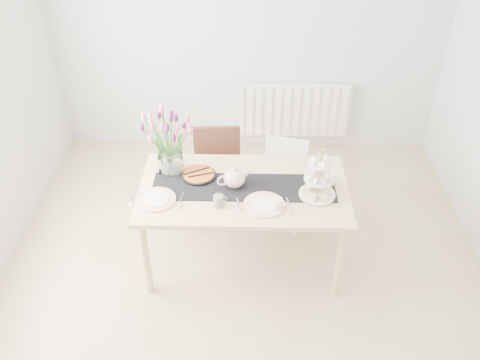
{
  "coord_description": "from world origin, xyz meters",
  "views": [
    {
      "loc": [
        0.03,
        -2.68,
        3.11
      ],
      "look_at": [
        -0.04,
        0.36,
        0.86
      ],
      "focal_mm": 38.0,
      "sensor_mm": 36.0,
      "label": 1
    }
  ],
  "objects_px": {
    "chair_brown": "(218,167)",
    "plate_left": "(156,200)",
    "chair_white": "(283,176)",
    "tart_tin": "(199,175)",
    "cream_jug": "(328,179)",
    "radiator": "(293,110)",
    "dining_table": "(243,195)",
    "teapot": "(234,178)",
    "mug_grey": "(218,201)",
    "tulip_vase": "(168,133)",
    "cake_stand": "(318,183)",
    "plate_right": "(264,205)",
    "mug_white": "(277,204)"
  },
  "relations": [
    {
      "from": "radiator",
      "to": "teapot",
      "type": "height_order",
      "value": "teapot"
    },
    {
      "from": "dining_table",
      "to": "chair_brown",
      "type": "height_order",
      "value": "chair_brown"
    },
    {
      "from": "chair_brown",
      "to": "chair_white",
      "type": "relative_size",
      "value": 1.09
    },
    {
      "from": "chair_white",
      "to": "teapot",
      "type": "height_order",
      "value": "teapot"
    },
    {
      "from": "chair_brown",
      "to": "chair_white",
      "type": "xyz_separation_m",
      "value": [
        0.59,
        -0.05,
        -0.05
      ]
    },
    {
      "from": "tulip_vase",
      "to": "tart_tin",
      "type": "bearing_deg",
      "value": -20.19
    },
    {
      "from": "tart_tin",
      "to": "plate_right",
      "type": "distance_m",
      "value": 0.61
    },
    {
      "from": "cream_jug",
      "to": "mug_grey",
      "type": "height_order",
      "value": "cream_jug"
    },
    {
      "from": "tart_tin",
      "to": "mug_white",
      "type": "relative_size",
      "value": 2.91
    },
    {
      "from": "tulip_vase",
      "to": "mug_white",
      "type": "xyz_separation_m",
      "value": [
        0.82,
        -0.46,
        -0.3
      ]
    },
    {
      "from": "chair_brown",
      "to": "tart_tin",
      "type": "xyz_separation_m",
      "value": [
        -0.11,
        -0.51,
        0.28
      ]
    },
    {
      "from": "plate_left",
      "to": "dining_table",
      "type": "bearing_deg",
      "value": 14.82
    },
    {
      "from": "chair_white",
      "to": "chair_brown",
      "type": "bearing_deg",
      "value": -170.49
    },
    {
      "from": "dining_table",
      "to": "mug_white",
      "type": "distance_m",
      "value": 0.37
    },
    {
      "from": "tart_tin",
      "to": "mug_grey",
      "type": "bearing_deg",
      "value": -63.44
    },
    {
      "from": "cake_stand",
      "to": "plate_right",
      "type": "height_order",
      "value": "cake_stand"
    },
    {
      "from": "radiator",
      "to": "plate_left",
      "type": "xyz_separation_m",
      "value": [
        -1.16,
        -1.95,
        0.31
      ]
    },
    {
      "from": "radiator",
      "to": "chair_white",
      "type": "height_order",
      "value": "chair_white"
    },
    {
      "from": "chair_brown",
      "to": "plate_left",
      "type": "bearing_deg",
      "value": -120.19
    },
    {
      "from": "chair_brown",
      "to": "mug_grey",
      "type": "bearing_deg",
      "value": -89.45
    },
    {
      "from": "mug_grey",
      "to": "chair_brown",
      "type": "bearing_deg",
      "value": 64.9
    },
    {
      "from": "tart_tin",
      "to": "tulip_vase",
      "type": "bearing_deg",
      "value": 159.81
    },
    {
      "from": "tulip_vase",
      "to": "teapot",
      "type": "bearing_deg",
      "value": -21.81
    },
    {
      "from": "cream_jug",
      "to": "teapot",
      "type": "bearing_deg",
      "value": -163.64
    },
    {
      "from": "radiator",
      "to": "plate_right",
      "type": "relative_size",
      "value": 3.98
    },
    {
      "from": "tulip_vase",
      "to": "tart_tin",
      "type": "relative_size",
      "value": 2.34
    },
    {
      "from": "chair_white",
      "to": "tart_tin",
      "type": "relative_size",
      "value": 2.81
    },
    {
      "from": "cake_stand",
      "to": "plate_right",
      "type": "bearing_deg",
      "value": -162.44
    },
    {
      "from": "cream_jug",
      "to": "plate_left",
      "type": "height_order",
      "value": "cream_jug"
    },
    {
      "from": "chair_white",
      "to": "tart_tin",
      "type": "xyz_separation_m",
      "value": [
        -0.7,
        -0.46,
        0.33
      ]
    },
    {
      "from": "chair_white",
      "to": "tart_tin",
      "type": "distance_m",
      "value": 0.9
    },
    {
      "from": "chair_white",
      "to": "teapot",
      "type": "relative_size",
      "value": 2.91
    },
    {
      "from": "cream_jug",
      "to": "chair_white",
      "type": "bearing_deg",
      "value": 132.16
    },
    {
      "from": "mug_grey",
      "to": "plate_left",
      "type": "distance_m",
      "value": 0.47
    },
    {
      "from": "cream_jug",
      "to": "radiator",
      "type": "bearing_deg",
      "value": 107.18
    },
    {
      "from": "radiator",
      "to": "dining_table",
      "type": "relative_size",
      "value": 0.75
    },
    {
      "from": "mug_grey",
      "to": "plate_right",
      "type": "bearing_deg",
      "value": -27.55
    },
    {
      "from": "radiator",
      "to": "mug_grey",
      "type": "height_order",
      "value": "mug_grey"
    },
    {
      "from": "tulip_vase",
      "to": "radiator",
      "type": "bearing_deg",
      "value": 55.24
    },
    {
      "from": "radiator",
      "to": "chair_brown",
      "type": "height_order",
      "value": "chair_brown"
    },
    {
      "from": "cream_jug",
      "to": "chair_brown",
      "type": "bearing_deg",
      "value": 159.51
    },
    {
      "from": "chair_brown",
      "to": "chair_white",
      "type": "distance_m",
      "value": 0.59
    },
    {
      "from": "radiator",
      "to": "mug_grey",
      "type": "distance_m",
      "value": 2.15
    },
    {
      "from": "tulip_vase",
      "to": "tart_tin",
      "type": "height_order",
      "value": "tulip_vase"
    },
    {
      "from": "tulip_vase",
      "to": "plate_right",
      "type": "xyz_separation_m",
      "value": [
        0.73,
        -0.42,
        -0.34
      ]
    },
    {
      "from": "tulip_vase",
      "to": "plate_left",
      "type": "height_order",
      "value": "tulip_vase"
    },
    {
      "from": "teapot",
      "to": "radiator",
      "type": "bearing_deg",
      "value": 50.21
    },
    {
      "from": "cake_stand",
      "to": "cream_jug",
      "type": "xyz_separation_m",
      "value": [
        0.1,
        0.14,
        -0.07
      ]
    },
    {
      "from": "cake_stand",
      "to": "tart_tin",
      "type": "xyz_separation_m",
      "value": [
        -0.91,
        0.22,
        -0.1
      ]
    },
    {
      "from": "tart_tin",
      "to": "mug_grey",
      "type": "xyz_separation_m",
      "value": [
        0.18,
        -0.35,
        0.03
      ]
    }
  ]
}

